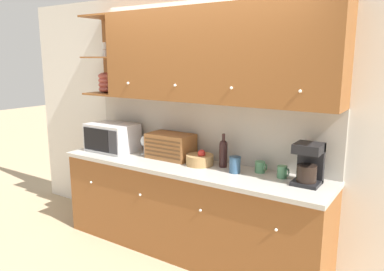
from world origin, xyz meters
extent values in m
plane|color=tan|center=(0.00, 0.00, 0.00)|extent=(24.00, 24.00, 0.00)
cube|color=silver|center=(0.00, 0.03, 1.30)|extent=(5.18, 0.06, 2.60)
cube|color=brown|center=(0.00, -0.30, 0.44)|extent=(2.78, 0.60, 0.87)
cube|color=#B7B2A8|center=(0.00, -0.31, 0.89)|extent=(2.80, 0.63, 0.04)
sphere|color=white|center=(-1.04, -0.60, 0.63)|extent=(0.03, 0.03, 0.03)
sphere|color=white|center=(-0.35, -0.60, 0.63)|extent=(0.03, 0.03, 0.03)
sphere|color=white|center=(0.35, -0.60, 0.63)|extent=(0.03, 0.03, 0.03)
sphere|color=white|center=(1.04, -0.60, 0.63)|extent=(0.03, 0.03, 0.03)
cube|color=#B7B2A8|center=(0.00, -0.01, 1.22)|extent=(2.78, 0.01, 0.62)
cube|color=brown|center=(0.21, -0.18, 1.97)|extent=(2.36, 0.36, 0.86)
cube|color=brown|center=(-1.18, -0.01, 1.97)|extent=(0.42, 0.02, 0.86)
cube|color=brown|center=(-1.18, -0.18, 1.54)|extent=(0.42, 0.36, 0.02)
cube|color=brown|center=(-1.18, -0.18, 1.95)|extent=(0.42, 0.36, 0.02)
cube|color=brown|center=(-1.18, -0.18, 2.39)|extent=(0.42, 0.36, 0.02)
sphere|color=white|center=(-0.67, -0.37, 1.69)|extent=(0.03, 0.03, 0.03)
sphere|color=white|center=(-0.08, -0.37, 1.69)|extent=(0.03, 0.03, 0.03)
sphere|color=white|center=(0.50, -0.37, 1.69)|extent=(0.03, 0.03, 0.03)
sphere|color=white|center=(1.09, -0.37, 1.69)|extent=(0.03, 0.03, 0.03)
ellipsoid|color=#9E473D|center=(-1.18, -0.18, 1.59)|extent=(0.18, 0.18, 0.08)
ellipsoid|color=#9E473D|center=(-1.18, -0.18, 1.64)|extent=(0.18, 0.18, 0.08)
ellipsoid|color=#9E473D|center=(-1.18, -0.18, 1.69)|extent=(0.18, 0.18, 0.08)
ellipsoid|color=#9E473D|center=(-1.18, -0.18, 1.74)|extent=(0.18, 0.18, 0.08)
cylinder|color=silver|center=(-1.18, -0.18, 1.99)|extent=(0.07, 0.07, 0.07)
cylinder|color=silver|center=(-1.18, -0.18, 2.07)|extent=(0.07, 0.07, 0.08)
cube|color=silver|center=(-1.02, -0.28, 1.07)|extent=(0.54, 0.37, 0.31)
cube|color=black|center=(-1.08, -0.47, 1.07)|extent=(0.37, 0.01, 0.25)
cube|color=#2D2D33|center=(-0.83, -0.47, 1.07)|extent=(0.12, 0.01, 0.25)
cylinder|color=silver|center=(-0.64, -0.20, 0.92)|extent=(0.07, 0.07, 0.01)
cylinder|color=silver|center=(-0.64, -0.20, 0.96)|extent=(0.01, 0.01, 0.08)
ellipsoid|color=silver|center=(-0.64, -0.20, 1.06)|extent=(0.07, 0.07, 0.11)
cube|color=#996033|center=(-0.29, -0.18, 1.04)|extent=(0.48, 0.28, 0.26)
cube|color=#54351C|center=(-0.29, -0.32, 0.96)|extent=(0.44, 0.01, 0.02)
cube|color=#54351C|center=(-0.29, -0.32, 1.00)|extent=(0.44, 0.01, 0.02)
cube|color=#54351C|center=(-0.29, -0.32, 1.04)|extent=(0.44, 0.01, 0.02)
cube|color=#54351C|center=(-0.29, -0.32, 1.09)|extent=(0.44, 0.01, 0.02)
cube|color=#54351C|center=(-0.29, -0.32, 1.13)|extent=(0.44, 0.01, 0.02)
cylinder|color=#A87F4C|center=(0.10, -0.23, 0.97)|extent=(0.27, 0.27, 0.10)
sphere|color=red|center=(0.14, -0.25, 1.04)|extent=(0.08, 0.08, 0.08)
cylinder|color=black|center=(0.33, -0.16, 1.03)|extent=(0.08, 0.08, 0.22)
sphere|color=black|center=(0.33, -0.16, 1.14)|extent=(0.08, 0.08, 0.08)
cylinder|color=black|center=(0.33, -0.16, 1.20)|extent=(0.03, 0.03, 0.08)
cylinder|color=#33567A|center=(0.50, -0.27, 0.99)|extent=(0.10, 0.10, 0.14)
cylinder|color=navy|center=(0.50, -0.27, 1.06)|extent=(0.11, 0.11, 0.01)
cylinder|color=#4C845B|center=(0.69, -0.14, 0.97)|extent=(0.09, 0.09, 0.10)
torus|color=#4C845B|center=(0.75, -0.14, 0.97)|extent=(0.01, 0.07, 0.07)
cylinder|color=#4C845B|center=(0.92, -0.18, 0.97)|extent=(0.08, 0.08, 0.11)
torus|color=#4C845B|center=(0.97, -0.18, 0.97)|extent=(0.01, 0.07, 0.07)
cube|color=black|center=(1.15, -0.23, 0.93)|extent=(0.22, 0.23, 0.03)
cylinder|color=black|center=(1.15, -0.25, 1.01)|extent=(0.16, 0.16, 0.14)
cube|color=black|center=(1.15, -0.14, 1.09)|extent=(0.22, 0.05, 0.35)
cube|color=black|center=(1.15, -0.23, 1.22)|extent=(0.22, 0.23, 0.08)
camera|label=1|loc=(1.98, -3.21, 1.93)|focal=35.00mm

